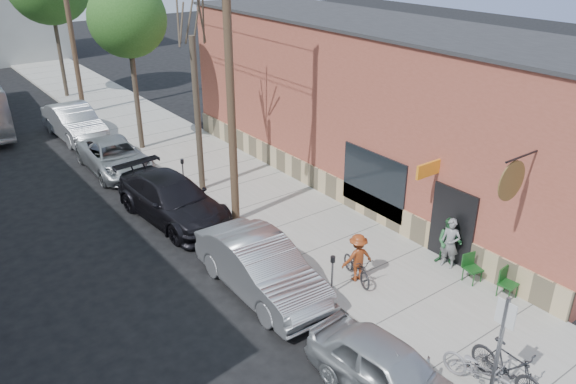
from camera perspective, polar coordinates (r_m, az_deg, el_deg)
ground at (r=15.67m, az=-2.50°, el=-13.16°), size 120.00×120.00×0.00m
sidewalk at (r=25.83m, az=-8.53°, el=2.86°), size 4.50×58.00×0.15m
cafe_building at (r=22.88m, az=9.06°, el=8.49°), size 6.60×20.20×6.61m
sign_post at (r=13.00m, az=20.75°, el=-14.04°), size 0.07×0.45×2.80m
parking_meter_near at (r=16.10m, az=4.54°, el=-7.78°), size 0.14×0.14×1.24m
parking_meter_far at (r=23.03m, az=-10.64°, el=2.34°), size 0.14×0.14×1.24m
utility_pole_near at (r=18.63m, az=-6.10°, el=11.60°), size 3.57×0.28×10.00m
utility_pole_far at (r=33.88m, az=-21.34°, el=16.01°), size 1.80×0.28×10.00m
tree_bare at (r=22.06m, az=-9.18°, el=7.58°), size 0.24×0.24×6.10m
tree_leafy_mid at (r=26.83m, az=-16.00°, el=16.55°), size 3.46×3.46×7.77m
patio_chair_a at (r=17.29m, az=21.47°, el=-8.69°), size 0.55×0.55×0.88m
patio_chair_b at (r=17.66m, az=18.28°, el=-7.40°), size 0.60×0.60×0.88m
patron_grey at (r=18.00m, az=16.14°, el=-5.02°), size 0.56×0.69×1.64m
patron_green at (r=18.11m, az=16.06°, el=-4.91°), size 0.87×0.95×1.60m
cyclist at (r=16.84m, az=7.08°, el=-6.62°), size 1.08×0.78×1.51m
cyclist_bike at (r=17.01m, az=7.02°, el=-7.55°), size 0.99×1.73×0.86m
parked_bike_a at (r=14.15m, az=21.42°, el=-16.26°), size 0.64×1.98×1.18m
parked_bike_b at (r=14.03m, az=18.87°, el=-16.78°), size 0.87×1.89×0.96m
car_0 at (r=13.42m, az=10.18°, el=-17.45°), size 2.05×4.26×1.40m
car_1 at (r=16.41m, az=-2.73°, el=-7.66°), size 1.85×5.08×1.66m
car_2 at (r=20.88m, az=-11.65°, el=-0.74°), size 2.73×5.66×1.59m
car_3 at (r=25.83m, az=-17.17°, el=3.43°), size 2.39×4.95×1.36m
car_4 at (r=30.78m, az=-20.88°, el=6.63°), size 1.94×5.17×1.68m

